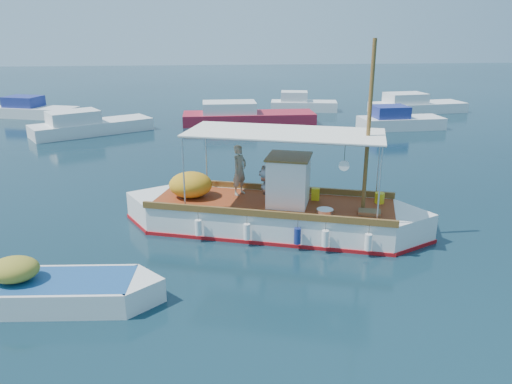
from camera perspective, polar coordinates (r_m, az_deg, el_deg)
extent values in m
plane|color=black|center=(16.85, 3.35, -5.23)|extent=(160.00, 160.00, 0.00)
cube|color=white|center=(17.36, 1.86, -3.11)|extent=(8.60, 5.14, 1.20)
cube|color=white|center=(18.48, -10.69, -2.07)|extent=(2.59, 2.59, 1.20)
cube|color=white|center=(17.16, 15.42, -4.07)|extent=(2.59, 2.59, 1.20)
cube|color=#A71014|center=(17.49, 1.85, -4.21)|extent=(8.73, 5.25, 0.20)
cube|color=maroon|center=(17.15, 1.88, -1.32)|extent=(8.54, 4.93, 0.07)
cube|color=brown|center=(18.39, 2.67, 0.47)|extent=(7.89, 2.69, 0.22)
cube|color=brown|center=(15.85, 0.98, -2.51)|extent=(7.89, 2.69, 0.22)
cube|color=white|center=(16.81, 3.73, 1.24)|extent=(1.68, 1.75, 1.63)
cube|color=brown|center=(16.58, 3.79, 4.04)|extent=(1.82, 1.89, 0.07)
cylinder|color=slate|center=(16.50, 1.14, 2.13)|extent=(0.40, 0.59, 0.54)
cylinder|color=slate|center=(17.16, 1.60, 2.77)|extent=(0.40, 0.59, 0.54)
cylinder|color=slate|center=(17.00, 1.36, 0.52)|extent=(0.40, 0.59, 0.54)
cylinder|color=brown|center=(16.18, 12.74, 7.11)|extent=(0.16, 0.16, 5.44)
cylinder|color=brown|center=(16.28, 9.56, 5.81)|extent=(1.89, 0.70, 0.09)
cylinder|color=silver|center=(18.55, -5.71, 4.14)|extent=(0.06, 0.06, 2.45)
cylinder|color=silver|center=(16.37, -8.26, 2.11)|extent=(0.06, 0.06, 2.45)
cylinder|color=silver|center=(17.69, 13.82, 2.99)|extent=(0.06, 0.06, 2.45)
cylinder|color=silver|center=(15.39, 13.95, 0.69)|extent=(0.06, 0.06, 2.45)
cube|color=white|center=(16.42, 3.29, 6.80)|extent=(6.92, 4.49, 0.04)
ellipsoid|color=gold|center=(17.74, -7.48, 0.83)|extent=(1.85, 1.71, 0.91)
cube|color=gold|center=(17.46, 6.82, -0.26)|extent=(0.32, 0.27, 0.44)
cylinder|color=gold|center=(17.57, 13.94, -0.67)|extent=(0.41, 0.41, 0.37)
cube|color=brown|center=(16.47, 12.85, -2.32)|extent=(0.83, 0.69, 0.13)
cylinder|color=#B2B2B2|center=(16.35, 7.89, -2.18)|extent=(0.69, 0.69, 0.13)
cylinder|color=white|center=(15.28, 10.03, 2.98)|extent=(0.32, 0.13, 0.33)
cylinder|color=white|center=(16.47, -6.60, -4.05)|extent=(0.27, 0.27, 0.52)
cylinder|color=navy|center=(15.77, 4.75, -5.03)|extent=(0.27, 0.27, 0.52)
cylinder|color=white|center=(15.67, 12.70, -5.60)|extent=(0.27, 0.27, 0.52)
imported|color=#9E9882|center=(17.74, -1.89, 2.52)|extent=(0.76, 0.78, 1.80)
cube|color=white|center=(14.02, -22.67, -10.80)|extent=(4.44, 2.02, 0.85)
cube|color=white|center=(13.40, -13.85, -11.23)|extent=(1.68, 1.68, 0.85)
cube|color=navy|center=(13.84, -22.88, -9.34)|extent=(4.43, 1.83, 0.05)
ellipsoid|color=#A0912D|center=(13.99, -25.94, -7.97)|extent=(1.31, 1.11, 0.62)
cube|color=silver|center=(34.98, -18.18, 6.86)|extent=(7.85, 5.86, 1.00)
cube|color=silver|center=(34.52, -20.16, 8.04)|extent=(3.67, 3.28, 0.80)
cube|color=maroon|center=(36.78, -0.81, 8.30)|extent=(9.51, 2.84, 1.00)
cube|color=silver|center=(36.54, -3.08, 9.64)|extent=(3.81, 2.40, 0.80)
cube|color=silver|center=(36.28, 16.20, 7.44)|extent=(5.82, 2.51, 1.00)
cube|color=navy|center=(35.78, 15.07, 8.86)|extent=(2.38, 1.99, 0.80)
cube|color=silver|center=(43.87, 17.96, 9.06)|extent=(7.98, 3.49, 1.00)
cube|color=silver|center=(43.17, 16.73, 10.25)|extent=(3.33, 2.56, 0.80)
cube|color=silver|center=(43.00, -23.86, 8.22)|extent=(6.84, 4.27, 1.00)
cube|color=navy|center=(43.45, -25.05, 9.37)|extent=(3.07, 2.69, 0.80)
cube|color=silver|center=(42.70, 5.47, 9.63)|extent=(5.71, 2.93, 1.00)
cube|color=silver|center=(42.56, 4.39, 10.85)|extent=(2.44, 2.06, 0.80)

